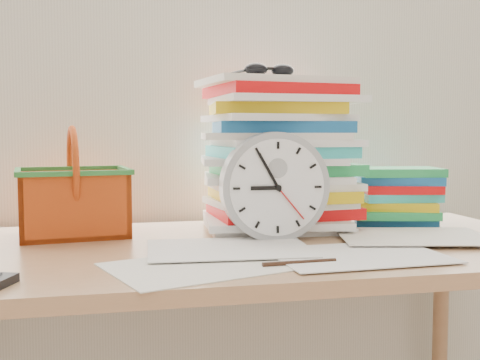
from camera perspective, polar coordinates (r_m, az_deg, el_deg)
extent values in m
cube|color=silver|center=(1.72, -2.28, 16.57)|extent=(4.00, 0.04, 2.70)
cube|color=silver|center=(1.69, -2.15, 15.05)|extent=(2.40, 0.01, 2.50)
cube|color=#A5764D|center=(1.32, 0.92, -6.66)|extent=(1.40, 0.70, 0.03)
cylinder|color=#A5764D|center=(1.93, 18.41, -14.74)|extent=(0.04, 0.04, 0.72)
cylinder|color=#9DA0A1|center=(1.34, 3.28, -0.62)|extent=(0.24, 0.05, 0.24)
cylinder|color=black|center=(1.11, 5.67, -7.81)|extent=(0.14, 0.02, 0.01)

